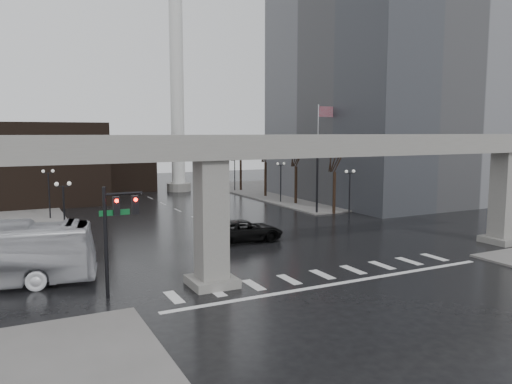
# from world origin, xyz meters

# --- Properties ---
(ground) EXTENTS (160.00, 160.00, 0.00)m
(ground) POSITION_xyz_m (0.00, 0.00, 0.00)
(ground) COLOR black
(ground) RESTS_ON ground
(sidewalk_ne) EXTENTS (28.00, 36.00, 0.15)m
(sidewalk_ne) POSITION_xyz_m (26.00, 36.00, 0.07)
(sidewalk_ne) COLOR slate
(sidewalk_ne) RESTS_ON ground
(elevated_guideway) EXTENTS (48.00, 2.60, 8.70)m
(elevated_guideway) POSITION_xyz_m (1.26, 0.00, 6.88)
(elevated_guideway) COLOR gray
(elevated_guideway) RESTS_ON ground
(office_tower) EXTENTS (22.00, 26.00, 42.00)m
(office_tower) POSITION_xyz_m (28.00, 26.00, 21.00)
(office_tower) COLOR slate
(office_tower) RESTS_ON ground
(building_far_left) EXTENTS (16.00, 14.00, 10.00)m
(building_far_left) POSITION_xyz_m (-14.00, 42.00, 5.00)
(building_far_left) COLOR black
(building_far_left) RESTS_ON ground
(building_far_mid) EXTENTS (10.00, 10.00, 8.00)m
(building_far_mid) POSITION_xyz_m (-2.00, 52.00, 4.00)
(building_far_mid) COLOR black
(building_far_mid) RESTS_ON ground
(smokestack) EXTENTS (3.60, 3.60, 30.00)m
(smokestack) POSITION_xyz_m (6.00, 46.00, 13.35)
(smokestack) COLOR silver
(smokestack) RESTS_ON ground
(signal_mast_arm) EXTENTS (12.12, 0.43, 8.00)m
(signal_mast_arm) POSITION_xyz_m (8.99, 18.80, 5.83)
(signal_mast_arm) COLOR black
(signal_mast_arm) RESTS_ON ground
(signal_left_pole) EXTENTS (2.30, 0.30, 6.00)m
(signal_left_pole) POSITION_xyz_m (-12.25, 0.50, 4.07)
(signal_left_pole) COLOR black
(signal_left_pole) RESTS_ON ground
(flagpole_assembly) EXTENTS (2.06, 0.12, 12.00)m
(flagpole_assembly) POSITION_xyz_m (15.29, 22.00, 7.53)
(flagpole_assembly) COLOR silver
(flagpole_assembly) RESTS_ON ground
(lamp_right_0) EXTENTS (1.22, 0.32, 5.11)m
(lamp_right_0) POSITION_xyz_m (13.50, 14.00, 3.47)
(lamp_right_0) COLOR black
(lamp_right_0) RESTS_ON ground
(lamp_right_1) EXTENTS (1.22, 0.32, 5.11)m
(lamp_right_1) POSITION_xyz_m (13.50, 28.00, 3.47)
(lamp_right_1) COLOR black
(lamp_right_1) RESTS_ON ground
(lamp_right_2) EXTENTS (1.22, 0.32, 5.11)m
(lamp_right_2) POSITION_xyz_m (13.50, 42.00, 3.47)
(lamp_right_2) COLOR black
(lamp_right_2) RESTS_ON ground
(lamp_left_0) EXTENTS (1.22, 0.32, 5.11)m
(lamp_left_0) POSITION_xyz_m (-13.50, 14.00, 3.47)
(lamp_left_0) COLOR black
(lamp_left_0) RESTS_ON ground
(lamp_left_1) EXTENTS (1.22, 0.32, 5.11)m
(lamp_left_1) POSITION_xyz_m (-13.50, 28.00, 3.47)
(lamp_left_1) COLOR black
(lamp_left_1) RESTS_ON ground
(lamp_left_2) EXTENTS (1.22, 0.32, 5.11)m
(lamp_left_2) POSITION_xyz_m (-13.50, 42.00, 3.47)
(lamp_left_2) COLOR black
(lamp_left_2) RESTS_ON ground
(tree_right_0) EXTENTS (1.09, 1.58, 7.50)m
(tree_right_0) POSITION_xyz_m (14.53, 18.02, 2.79)
(tree_right_0) COLOR black
(tree_right_0) RESTS_ON ground
(tree_right_1) EXTENTS (1.09, 1.61, 7.67)m
(tree_right_1) POSITION_xyz_m (14.53, 26.02, 2.85)
(tree_right_1) COLOR black
(tree_right_1) RESTS_ON ground
(tree_right_2) EXTENTS (1.10, 1.63, 7.85)m
(tree_right_2) POSITION_xyz_m (14.53, 34.02, 2.91)
(tree_right_2) COLOR black
(tree_right_2) RESTS_ON ground
(tree_right_3) EXTENTS (1.11, 1.66, 8.02)m
(tree_right_3) POSITION_xyz_m (14.53, 42.02, 2.98)
(tree_right_3) COLOR black
(tree_right_3) RESTS_ON ground
(tree_right_4) EXTENTS (1.12, 1.69, 8.19)m
(tree_right_4) POSITION_xyz_m (14.53, 50.02, 3.04)
(tree_right_4) COLOR black
(tree_right_4) RESTS_ON ground
(pickup_truck) EXTENTS (6.52, 3.29, 1.77)m
(pickup_truck) POSITION_xyz_m (-0.19, 9.86, 0.88)
(pickup_truck) COLOR black
(pickup_truck) RESTS_ON ground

